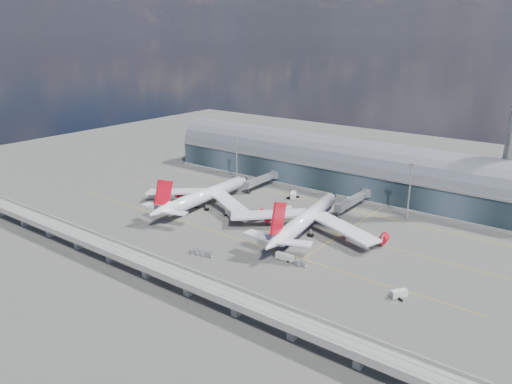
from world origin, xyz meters
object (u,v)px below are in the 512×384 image
Objects in this scene: airliner_right at (305,220)px; service_truck_3 at (399,294)px; floodlight_mast_left at (237,157)px; cargo_train_2 at (301,264)px; service_truck_0 at (162,204)px; service_truck_5 at (293,195)px; service_truck_1 at (230,213)px; cargo_train_1 at (197,253)px; floodlight_mast_right at (410,190)px; service_truck_2 at (284,257)px; airliner_left at (203,196)px; cargo_train_0 at (205,254)px; service_truck_4 at (286,210)px.

service_truck_3 is at bearing -37.07° from airliner_right.
cargo_train_2 is (87.68, -70.17, -12.74)m from floodlight_mast_left.
service_truck_5 is at bearing 30.54° from service_truck_0.
cargo_train_1 is (16.64, -39.24, -0.57)m from service_truck_1.
floodlight_mast_right is 3.58× the size of cargo_train_1.
service_truck_2 is at bearing -96.31° from service_truck_1.
airliner_left reaches higher than service_truck_2.
service_truck_5 reaches higher than cargo_train_1.
service_truck_0 is at bearing 78.26° from service_truck_2.
service_truck_5 is at bearing 120.08° from airliner_right.
floodlight_mast_left is at bearing 56.75° from service_truck_1.
floodlight_mast_right is 58.63m from service_truck_5.
cargo_train_1 is at bearing -52.12° from airliner_left.
airliner_left is 9.39× the size of cargo_train_0.
airliner_left reaches higher than cargo_train_0.
cargo_train_0 is (37.44, -39.02, -5.23)m from airliner_left.
service_truck_2 is 1.18× the size of service_truck_4.
cargo_train_1 is at bearing 116.16° from service_truck_2.
service_truck_0 reaches higher than service_truck_5.
floodlight_mast_left is 60.45m from service_truck_4.
floodlight_mast_right reaches higher than service_truck_5.
floodlight_mast_left reaches higher than cargo_train_0.
floodlight_mast_left is at bearing -173.69° from service_truck_3.
cargo_train_0 is 36.44m from cargo_train_2.
airliner_right is 12.20× the size of service_truck_4.
cargo_train_1 is (50.96, -85.90, -12.81)m from floodlight_mast_left.
floodlight_mast_right reaches higher than service_truck_4.
floodlight_mast_right is at bearing 10.98° from service_truck_0.
airliner_right reaches higher than cargo_train_0.
cargo_train_0 is 3.52m from cargo_train_1.
floodlight_mast_left is at bearing 107.74° from airliner_left.
floodlight_mast_right is at bearing -15.71° from cargo_train_1.
floodlight_mast_left is at bearing 38.77° from cargo_train_0.
cargo_train_0 is at bearing 129.19° from cargo_train_2.
cargo_train_1 is (-1.52, -58.43, -0.75)m from service_truck_4.
cargo_train_0 is (11.23, -77.65, -0.74)m from service_truck_5.
service_truck_3 is (52.24, -27.52, -4.61)m from airliner_right.
cargo_train_2 is at bearing -99.96° from floodlight_mast_right.
service_truck_5 reaches higher than service_truck_4.
service_truck_4 is at bearing 30.37° from service_truck_2.
airliner_left is 20.76m from service_truck_0.
airliner_right reaches higher than service_truck_2.
cargo_train_1 is (-49.04, -85.90, -12.81)m from floodlight_mast_right.
airliner_right is (55.53, 2.90, -0.15)m from airliner_left.
service_truck_4 is 0.82× the size of cargo_train_1.
service_truck_5 is 78.46m from cargo_train_0.
airliner_left is 12.56× the size of service_truck_3.
service_truck_2 is 44.49m from service_truck_3.
floodlight_mast_left is 100.70m from cargo_train_1.
cargo_train_2 is at bearing -81.97° from service_truck_5.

